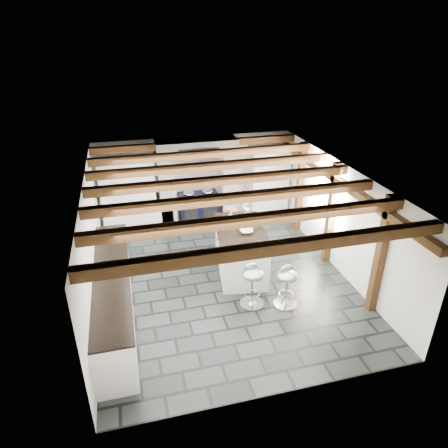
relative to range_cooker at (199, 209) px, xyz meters
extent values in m
plane|color=black|center=(0.00, -2.68, -0.47)|extent=(6.00, 6.00, 0.00)
plane|color=white|center=(0.00, 0.32, 0.68)|extent=(5.00, 0.00, 5.00)
plane|color=white|center=(-2.50, -2.68, 0.68)|extent=(0.00, 6.00, 6.00)
plane|color=white|center=(2.50, -2.68, 0.68)|extent=(0.00, 6.00, 6.00)
plane|color=white|center=(0.00, -2.68, 1.83)|extent=(6.00, 6.00, 0.00)
cube|color=white|center=(-0.80, 0.02, 0.48)|extent=(0.40, 0.60, 1.90)
cube|color=white|center=(0.80, 0.02, 0.48)|extent=(0.40, 0.60, 1.90)
cube|color=#4D3116|center=(0.00, 0.02, 1.52)|extent=(2.10, 0.65, 0.18)
cube|color=white|center=(0.00, 0.02, 1.68)|extent=(2.00, 0.60, 0.31)
cube|color=black|center=(0.00, -0.30, 1.58)|extent=(1.00, 0.03, 0.22)
cube|color=silver|center=(0.00, -0.31, 1.58)|extent=(0.90, 0.01, 0.14)
cube|color=white|center=(-1.75, 0.02, 0.53)|extent=(1.30, 0.58, 2.00)
cube|color=white|center=(1.90, 0.02, 0.53)|extent=(1.00, 0.58, 2.00)
cube|color=white|center=(-2.20, -3.28, -0.03)|extent=(0.60, 3.80, 0.88)
cube|color=black|center=(-2.20, -3.28, 0.43)|extent=(0.64, 3.80, 0.04)
cube|color=white|center=(-1.05, 0.02, -0.03)|extent=(0.70, 0.60, 0.88)
cube|color=black|center=(-1.05, 0.02, 0.43)|extent=(0.74, 0.64, 0.04)
cube|color=#4D3116|center=(2.42, -2.68, 1.48)|extent=(0.15, 5.80, 0.14)
plane|color=white|center=(2.48, -2.08, 1.08)|extent=(0.00, 0.90, 0.90)
cube|color=#4D3116|center=(0.00, -5.28, 1.74)|extent=(5.00, 0.16, 0.16)
cube|color=#4D3116|center=(0.00, -4.41, 1.74)|extent=(5.00, 0.16, 0.16)
cube|color=#4D3116|center=(0.00, -3.54, 1.74)|extent=(5.00, 0.16, 0.16)
cube|color=#4D3116|center=(0.00, -2.68, 1.74)|extent=(5.00, 0.16, 0.16)
cube|color=#4D3116|center=(0.00, -1.81, 1.74)|extent=(5.00, 0.16, 0.16)
cube|color=#4D3116|center=(0.00, -0.94, 1.74)|extent=(5.00, 0.16, 0.16)
cube|color=#4D3116|center=(0.00, -0.08, 1.74)|extent=(5.00, 0.16, 0.16)
cube|color=#4D3116|center=(2.42, -4.28, 0.68)|extent=(0.15, 0.15, 2.30)
cube|color=#4D3116|center=(2.42, -2.48, 0.68)|extent=(0.15, 0.15, 2.30)
cube|color=#4D3116|center=(2.42, -0.88, 0.68)|extent=(0.15, 0.15, 2.30)
cylinder|color=black|center=(0.45, -2.73, 1.46)|extent=(0.01, 0.01, 0.56)
cylinder|color=white|center=(0.45, -2.73, 1.13)|extent=(0.09, 0.09, 0.22)
cylinder|color=black|center=(0.50, -2.43, 1.46)|extent=(0.01, 0.01, 0.56)
cylinder|color=white|center=(0.50, -2.43, 1.13)|extent=(0.09, 0.09, 0.22)
cylinder|color=black|center=(0.55, -2.13, 1.46)|extent=(0.01, 0.01, 0.56)
cylinder|color=white|center=(0.55, -2.13, 1.13)|extent=(0.09, 0.09, 0.22)
cube|color=black|center=(0.00, 0.00, -0.02)|extent=(1.00, 0.60, 0.90)
ellipsoid|color=silver|center=(-0.25, 0.00, 0.46)|extent=(0.28, 0.28, 0.11)
ellipsoid|color=silver|center=(0.25, 0.00, 0.46)|extent=(0.28, 0.28, 0.11)
cylinder|color=silver|center=(0.00, -0.32, 0.35)|extent=(0.95, 0.03, 0.03)
cube|color=black|center=(-0.25, -0.30, -0.02)|extent=(0.35, 0.02, 0.30)
cube|color=black|center=(0.25, -0.30, -0.02)|extent=(0.35, 0.02, 0.30)
cube|color=white|center=(0.44, -2.35, -0.02)|extent=(1.17, 1.94, 0.89)
cube|color=black|center=(0.44, -2.35, 0.45)|extent=(1.26, 2.03, 0.05)
imported|color=white|center=(0.37, -1.83, 0.57)|extent=(0.21, 0.21, 0.19)
ellipsoid|color=#D85D1E|center=(0.37, -1.83, 0.73)|extent=(0.20, 0.20, 0.12)
cylinder|color=white|center=(0.64, -2.03, 0.57)|extent=(0.12, 0.12, 0.18)
imported|color=white|center=(0.53, -2.47, 0.51)|extent=(0.30, 0.30, 0.06)
cylinder|color=white|center=(0.70, -2.34, 0.53)|extent=(0.05, 0.05, 0.10)
cylinder|color=white|center=(0.70, -2.34, 0.58)|extent=(0.22, 0.22, 0.02)
cylinder|color=beige|center=(0.70, -2.34, 0.63)|extent=(0.17, 0.17, 0.07)
cylinder|color=silver|center=(0.92, -3.77, -0.45)|extent=(0.44, 0.44, 0.03)
cone|color=silver|center=(0.92, -3.77, -0.40)|extent=(0.20, 0.20, 0.08)
cylinder|color=silver|center=(0.92, -3.77, -0.13)|extent=(0.05, 0.05, 0.56)
torus|color=silver|center=(0.92, -3.77, -0.22)|extent=(0.28, 0.28, 0.02)
ellipsoid|color=gray|center=(0.92, -3.77, 0.18)|extent=(0.52, 0.52, 0.18)
ellipsoid|color=gray|center=(0.89, -3.67, 0.28)|extent=(0.30, 0.20, 0.16)
cylinder|color=silver|center=(0.31, -3.60, -0.45)|extent=(0.46, 0.46, 0.03)
cone|color=silver|center=(0.31, -3.60, -0.40)|extent=(0.21, 0.21, 0.08)
cylinder|color=silver|center=(0.31, -3.60, -0.12)|extent=(0.05, 0.05, 0.58)
torus|color=silver|center=(0.31, -3.60, -0.21)|extent=(0.30, 0.30, 0.02)
ellipsoid|color=gray|center=(0.31, -3.60, 0.21)|extent=(0.43, 0.43, 0.19)
ellipsoid|color=gray|center=(0.31, -3.49, 0.32)|extent=(0.30, 0.13, 0.16)
camera|label=1|loc=(-1.74, -9.42, 4.30)|focal=32.00mm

